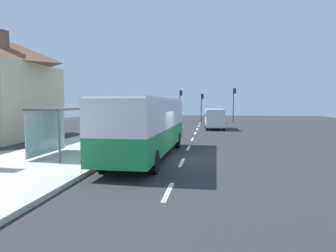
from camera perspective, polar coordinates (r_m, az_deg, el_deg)
ground_plane at (r=29.84m, az=4.70°, el=-1.41°), size 56.00×92.00×0.04m
sidewalk_platform at (r=19.57m, az=-16.40°, el=-4.22°), size 6.20×30.00×0.18m
lane_stripe_seg_0 at (r=10.17m, az=0.03°, el=-12.33°), size 0.16×2.20×0.01m
lane_stripe_seg_1 at (r=15.00m, az=2.61°, el=-6.92°), size 0.16×2.20×0.01m
lane_stripe_seg_2 at (r=19.91m, az=3.89°, el=-4.15°), size 0.16×2.20×0.01m
lane_stripe_seg_3 at (r=24.86m, az=4.67°, el=-2.48°), size 0.16×2.20×0.01m
lane_stripe_seg_4 at (r=29.83m, az=5.18°, el=-1.37°), size 0.16×2.20×0.01m
lane_stripe_seg_5 at (r=34.80m, az=5.55°, el=-0.57°), size 0.16×2.20×0.01m
lane_stripe_seg_6 at (r=39.79m, az=5.82°, el=0.02°), size 0.16×2.20×0.01m
lane_stripe_seg_7 at (r=44.77m, az=6.04°, el=0.49°), size 0.16×2.20×0.01m
bus at (r=16.23m, az=-3.91°, el=0.46°), size 2.77×11.07×3.21m
white_van at (r=34.81m, az=8.78°, el=1.60°), size 2.19×5.27×2.30m
sedan_near at (r=54.23m, az=8.51°, el=1.94°), size 1.93×4.44×1.52m
sedan_far at (r=46.61m, az=8.63°, el=1.58°), size 1.88×4.42×1.52m
recycling_bin_green at (r=18.03m, az=-10.97°, el=-3.02°), size 0.52×0.52×0.95m
recycling_bin_blue at (r=18.69m, az=-10.28°, el=-2.76°), size 0.52×0.52×0.95m
recycling_bin_yellow at (r=19.35m, az=-9.64°, el=-2.51°), size 0.52×0.52×0.95m
traffic_light_near_side at (r=49.04m, az=12.38°, el=4.91°), size 0.49×0.28×5.42m
traffic_light_far_side at (r=49.90m, az=2.37°, el=4.83°), size 0.49×0.28×5.18m
traffic_light_median at (r=50.49m, az=6.43°, el=4.40°), size 0.49×0.28×4.60m
bus_shelter at (r=16.89m, az=-20.44°, el=1.22°), size 1.80×4.00×2.50m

